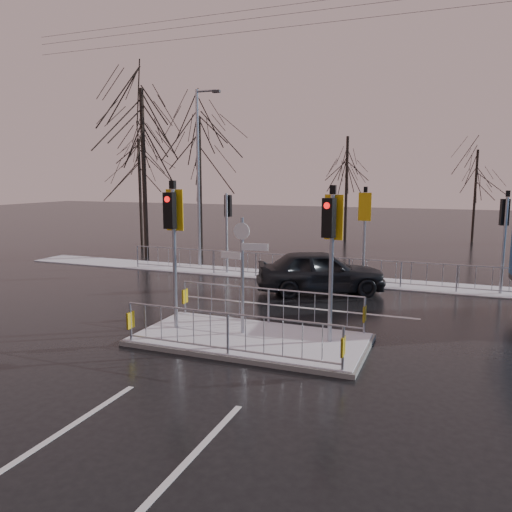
% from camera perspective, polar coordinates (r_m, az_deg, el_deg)
% --- Properties ---
extents(ground, '(120.00, 120.00, 0.00)m').
position_cam_1_polar(ground, '(13.15, -0.67, -9.79)').
color(ground, black).
rests_on(ground, ground).
extents(snow_verge, '(30.00, 2.00, 0.04)m').
position_cam_1_polar(snow_verge, '(21.10, 8.19, -2.62)').
color(snow_verge, silver).
rests_on(snow_verge, ground).
extents(lane_markings, '(8.00, 11.38, 0.01)m').
position_cam_1_polar(lane_markings, '(12.86, -1.24, -10.22)').
color(lane_markings, silver).
rests_on(lane_markings, ground).
extents(traffic_island, '(6.00, 3.04, 4.15)m').
position_cam_1_polar(traffic_island, '(13.05, -0.70, -8.14)').
color(traffic_island, '#62625D').
rests_on(traffic_island, ground).
extents(far_kerb_fixtures, '(18.00, 0.65, 3.83)m').
position_cam_1_polar(far_kerb_fixtures, '(20.37, 8.72, -0.19)').
color(far_kerb_fixtures, '#979CA5').
rests_on(far_kerb_fixtures, ground).
extents(car_far_lane, '(5.06, 3.69, 1.60)m').
position_cam_1_polar(car_far_lane, '(18.55, 7.38, -1.75)').
color(car_far_lane, black).
rests_on(car_far_lane, ground).
extents(tree_near_a, '(4.75, 4.75, 8.97)m').
position_cam_1_polar(tree_near_a, '(27.24, -12.80, 12.74)').
color(tree_near_a, black).
rests_on(tree_near_a, ground).
extents(tree_near_b, '(4.00, 4.00, 7.55)m').
position_cam_1_polar(tree_near_b, '(27.20, -6.47, 10.87)').
color(tree_near_b, black).
rests_on(tree_near_b, ground).
extents(tree_near_c, '(3.50, 3.50, 6.61)m').
position_cam_1_polar(tree_near_c, '(30.37, -13.17, 9.28)').
color(tree_near_c, black).
rests_on(tree_near_c, ground).
extents(tree_far_a, '(3.75, 3.75, 7.08)m').
position_cam_1_polar(tree_far_a, '(34.20, 10.35, 9.85)').
color(tree_far_a, black).
rests_on(tree_far_a, ground).
extents(tree_far_b, '(3.25, 3.25, 6.14)m').
position_cam_1_polar(tree_far_b, '(35.55, 23.85, 8.16)').
color(tree_far_b, black).
rests_on(tree_far_b, ground).
extents(street_lamp_left, '(1.25, 0.18, 8.20)m').
position_cam_1_polar(street_lamp_left, '(23.80, -6.48, 9.56)').
color(street_lamp_left, '#979CA5').
rests_on(street_lamp_left, ground).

